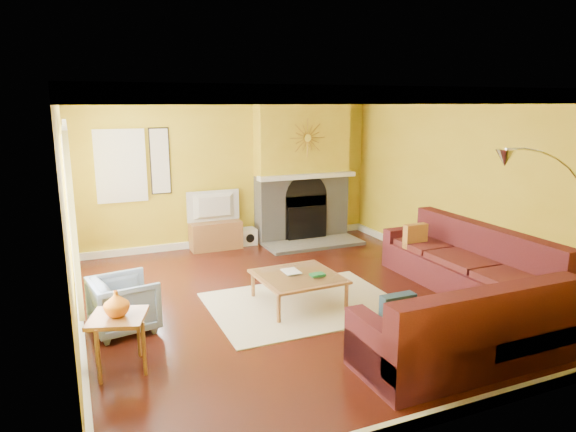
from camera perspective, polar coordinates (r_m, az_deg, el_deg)
name	(u,v)px	position (r m, az deg, el deg)	size (l,w,h in m)	color
floor	(297,299)	(7.03, 1.05, -9.17)	(5.50, 6.00, 0.02)	#4D1B10
ceiling	(298,92)	(6.53, 1.15, 13.59)	(5.50, 6.00, 0.02)	white
wall_back	(230,172)	(9.44, -6.46, 4.93)	(5.50, 0.02, 2.70)	gold
wall_front	(458,268)	(4.17, 18.41, -5.45)	(5.50, 0.02, 2.70)	gold
wall_left	(67,219)	(6.08, -23.35, -0.28)	(0.02, 6.00, 2.70)	gold
wall_right	(465,186)	(8.16, 19.08, 3.12)	(0.02, 6.00, 2.70)	gold
baseboard	(297,294)	(7.01, 1.05, -8.64)	(5.50, 6.00, 0.12)	white
crown_molding	(298,98)	(6.53, 1.14, 12.97)	(5.50, 6.00, 0.12)	white
window_left_near	(69,187)	(7.33, -23.20, 2.97)	(0.06, 1.22, 1.72)	white
window_left_far	(70,216)	(5.46, -23.03, -0.01)	(0.06, 1.22, 1.72)	white
window_back	(121,166)	(9.01, -18.09, 5.30)	(0.82, 0.06, 1.22)	white
wall_art	(160,161)	(9.09, -14.03, 5.93)	(0.34, 0.04, 1.14)	white
fireplace	(302,169)	(9.72, 1.57, 5.22)	(1.80, 0.40, 2.70)	gray
mantel	(307,176)	(9.52, 2.17, 4.45)	(1.92, 0.22, 0.08)	white
hearth	(314,244)	(9.49, 2.91, -3.10)	(1.80, 0.70, 0.06)	gray
sunburst	(308,138)	(9.45, 2.18, 8.67)	(0.70, 0.04, 0.70)	olive
rug	(304,304)	(6.82, 1.76, -9.73)	(2.40, 1.80, 0.02)	beige
sectional_sofa	(418,276)	(6.69, 14.24, -6.52)	(3.05, 3.47, 0.90)	#541B20
coffee_table	(298,289)	(6.76, 1.12, -8.15)	(1.02, 1.02, 0.40)	white
media_console	(216,235)	(9.31, -8.05, -2.13)	(0.91, 0.41, 0.50)	#936135
tv	(215,207)	(9.19, -8.15, 1.04)	(0.96, 0.13, 0.55)	black
subwoofer	(248,236)	(9.57, -4.52, -2.26)	(0.30, 0.30, 0.30)	white
armchair	(124,304)	(6.28, -17.76, -9.30)	(0.68, 0.70, 0.64)	gray
side_table	(120,343)	(5.44, -18.21, -13.24)	(0.52, 0.52, 0.57)	#936135
vase	(116,303)	(5.28, -18.52, -9.18)	(0.25, 0.25, 0.26)	orange
book	(284,273)	(6.72, -0.43, -6.33)	(0.20, 0.27, 0.03)	white
arc_lamp	(546,250)	(6.03, 26.72, -3.42)	(1.36, 0.36, 2.15)	silver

